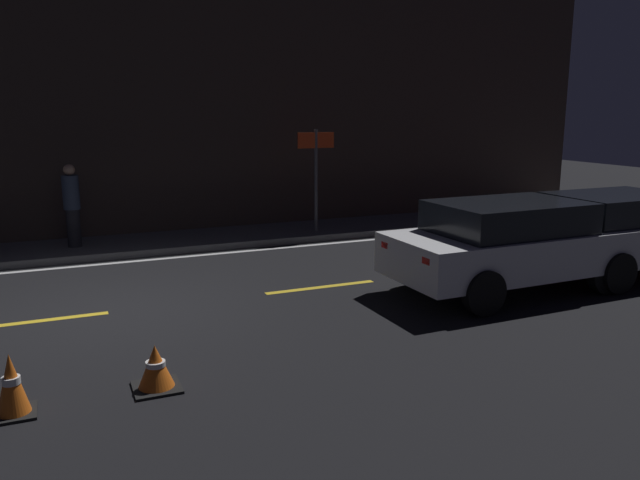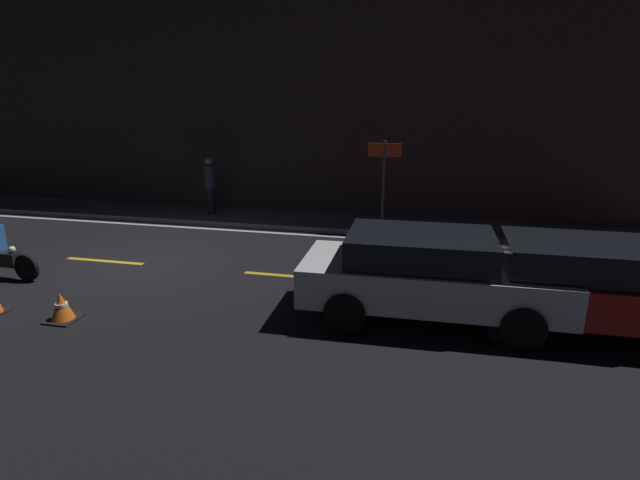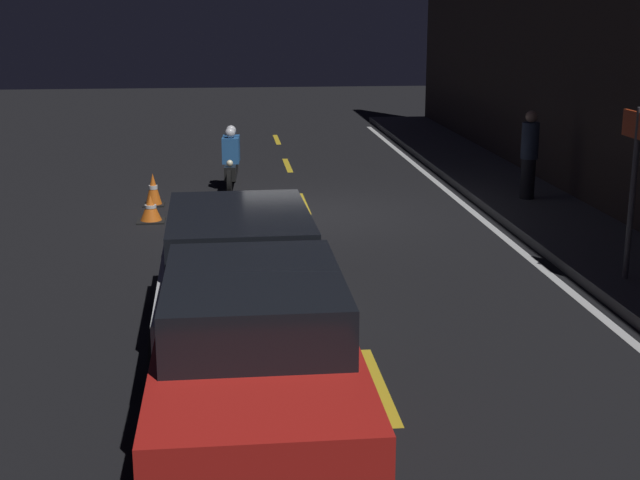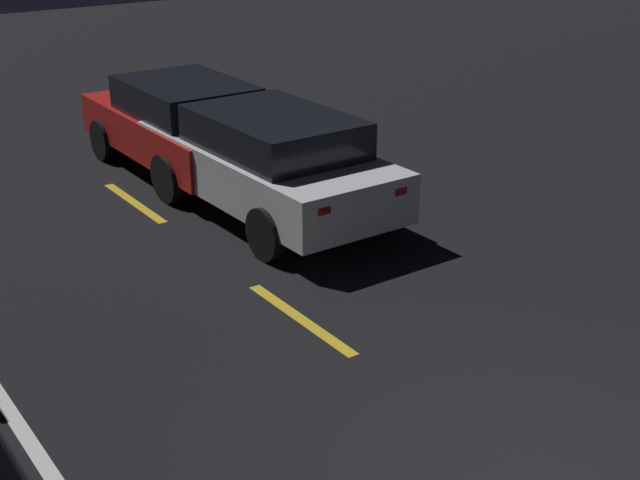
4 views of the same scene
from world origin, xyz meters
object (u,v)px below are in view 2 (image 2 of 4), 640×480
Objects in this scene: sedan_white at (429,273)px; pedestrian at (210,185)px; traffic_cone_mid at (62,307)px; shop_sign at (384,167)px; taxi_red at (584,284)px.

sedan_white is 8.90m from pedestrian.
pedestrian is at bearing 138.02° from sedan_white.
shop_sign reaches higher than traffic_cone_mid.
sedan_white is 5.67m from shop_sign.
taxi_red is at bearing 10.60° from traffic_cone_mid.
taxi_red is 6.66m from shop_sign.
traffic_cone_mid is 0.21× the size of shop_sign.
traffic_cone_mid is at bearing -167.10° from sedan_white.
shop_sign is (-3.85, 5.33, 1.03)m from taxi_red.
shop_sign is (-1.35, 5.42, 1.02)m from sedan_white.
traffic_cone_mid is at bearing -169.41° from taxi_red.
shop_sign is at bearing -4.28° from pedestrian.
pedestrian is (-0.56, 7.36, 0.81)m from traffic_cone_mid.
pedestrian reaches higher than taxi_red.
sedan_white is at bearing -40.85° from pedestrian.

